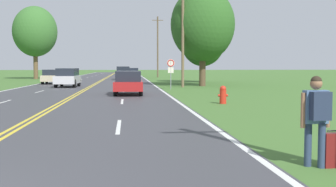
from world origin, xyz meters
The scene contains 15 objects.
hitchhiker_person centered at (6.60, 2.05, 1.01)m, with size 0.56×0.41×1.65m.
suitcase centered at (6.92, 2.04, 0.31)m, with size 0.38×0.20×0.67m.
fire_hydrant centered at (7.85, 14.84, 0.45)m, with size 0.48×0.32×0.88m.
traffic_sign centered at (6.62, 27.50, 1.77)m, with size 0.60×0.10×2.36m.
utility_pole_midground centered at (8.01, 30.89, 4.51)m, with size 1.80×0.24×8.71m.
utility_pole_far centered at (8.16, 62.86, 5.05)m, with size 1.80×0.24×9.78m.
tree_left_verge centered at (10.08, 32.82, 5.57)m, with size 5.81×5.81×8.93m.
tree_behind_sign centered at (-9.58, 55.66, 6.64)m, with size 6.12×6.12×10.18m.
tree_mid_treeline centered at (11.60, 41.14, 4.60)m, with size 4.88×4.88×7.42m.
car_red_hatchback_nearest centered at (3.31, 21.74, 0.82)m, with size 1.81×4.26×1.51m.
car_silver_suv_approaching centered at (-1.92, 32.12, 0.87)m, with size 1.90×4.09×1.63m.
car_champagne_hatchback_mid_near centered at (-4.36, 38.96, 0.79)m, with size 1.92×3.82×1.47m.
car_dark_green_suv_mid_far centered at (2.68, 52.16, 0.95)m, with size 1.95×4.72×1.77m.
car_dark_blue_sedan_receding centered at (4.10, 63.03, 0.79)m, with size 2.10×4.53×1.52m.
car_maroon_hatchback_distant centered at (2.91, 86.51, 0.81)m, with size 2.09×3.60×1.53m.
Camera 1 is at (3.24, -5.11, 1.82)m, focal length 45.00 mm.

